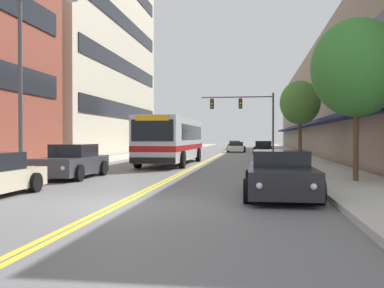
{
  "coord_description": "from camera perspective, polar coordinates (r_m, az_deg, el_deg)",
  "views": [
    {
      "loc": [
        3.5,
        -10.72,
        1.75
      ],
      "look_at": [
        -1.24,
        21.8,
        1.24
      ],
      "focal_mm": 40.0,
      "sensor_mm": 36.0,
      "label": 1
    }
  ],
  "objects": [
    {
      "name": "office_tower_left",
      "position": [
        45.8,
        -16.5,
        17.56
      ],
      "size": [
        12.08,
        24.02,
        29.83
      ],
      "color": "beige",
      "rests_on": "ground_plane"
    },
    {
      "name": "sidewalk_right",
      "position": [
        47.88,
        12.53,
        -1.13
      ],
      "size": [
        3.09,
        106.0,
        0.17
      ],
      "color": "#B2ADA5",
      "rests_on": "ground_plane"
    },
    {
      "name": "traffic_signal_mast",
      "position": [
        39.54,
        7.32,
        4.39
      ],
      "size": [
        6.65,
        0.38,
        5.81
      ],
      "color": "#47474C",
      "rests_on": "ground_plane"
    },
    {
      "name": "city_bus",
      "position": [
        28.21,
        -2.56,
        0.74
      ],
      "size": [
        2.88,
        11.46,
        2.95
      ],
      "color": "silver",
      "rests_on": "ground_plane"
    },
    {
      "name": "ground_plane",
      "position": [
        47.88,
        4.09,
        -1.21
      ],
      "size": [
        240.0,
        240.0,
        0.0
      ],
      "primitive_type": "plane",
      "color": "slate"
    },
    {
      "name": "sidewalk_left",
      "position": [
        48.9,
        -4.17,
        -1.07
      ],
      "size": [
        3.09,
        106.0,
        0.17
      ],
      "color": "#B2ADA5",
      "rests_on": "ground_plane"
    },
    {
      "name": "street_tree_right_near",
      "position": [
        16.86,
        21.06,
        9.45
      ],
      "size": [
        3.25,
        3.25,
        5.9
      ],
      "color": "brown",
      "rests_on": "sidewalk_right"
    },
    {
      "name": "storefront_row_right",
      "position": [
        48.74,
        19.37,
        4.77
      ],
      "size": [
        9.1,
        68.0,
        10.2
      ],
      "color": "gray",
      "rests_on": "ground_plane"
    },
    {
      "name": "car_white_moving_second",
      "position": [
        51.08,
        5.94,
        -0.44
      ],
      "size": [
        2.13,
        4.2,
        1.23
      ],
      "color": "white",
      "rests_on": "ground_plane"
    },
    {
      "name": "centre_line",
      "position": [
        47.88,
        4.09,
        -1.21
      ],
      "size": [
        0.34,
        106.0,
        0.01
      ],
      "color": "yellow",
      "rests_on": "ground_plane"
    },
    {
      "name": "car_black_parked_right_mid",
      "position": [
        44.95,
        9.49,
        -0.55
      ],
      "size": [
        2.15,
        4.22,
        1.38
      ],
      "color": "black",
      "rests_on": "ground_plane"
    },
    {
      "name": "street_lamp_left_near",
      "position": [
        17.52,
        -20.87,
        9.25
      ],
      "size": [
        2.43,
        0.28,
        7.14
      ],
      "color": "#47474C",
      "rests_on": "ground_plane"
    },
    {
      "name": "fire_hydrant",
      "position": [
        22.61,
        14.5,
        -2.11
      ],
      "size": [
        0.3,
        0.22,
        0.81
      ],
      "color": "red",
      "rests_on": "sidewalk_right"
    },
    {
      "name": "car_dark_grey_parked_left_mid",
      "position": [
        19.18,
        -15.61,
        -2.37
      ],
      "size": [
        1.98,
        4.55,
        1.46
      ],
      "color": "#38383D",
      "rests_on": "ground_plane"
    },
    {
      "name": "car_charcoal_parked_right_foreground",
      "position": [
        12.97,
        11.67,
        -4.04
      ],
      "size": [
        2.09,
        4.92,
        1.36
      ],
      "color": "#232328",
      "rests_on": "ground_plane"
    },
    {
      "name": "street_tree_right_mid",
      "position": [
        28.66,
        14.21,
        5.33
      ],
      "size": [
        2.59,
        2.59,
        5.26
      ],
      "color": "brown",
      "rests_on": "sidewalk_right"
    },
    {
      "name": "car_navy_parked_left_far",
      "position": [
        43.49,
        -2.08,
        -0.64
      ],
      "size": [
        2.05,
        4.9,
        1.26
      ],
      "color": "#19234C",
      "rests_on": "ground_plane"
    },
    {
      "name": "car_red_moving_lead",
      "position": [
        63.71,
        5.72,
        -0.16
      ],
      "size": [
        2.01,
        4.5,
        1.26
      ],
      "color": "maroon",
      "rests_on": "ground_plane"
    }
  ]
}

